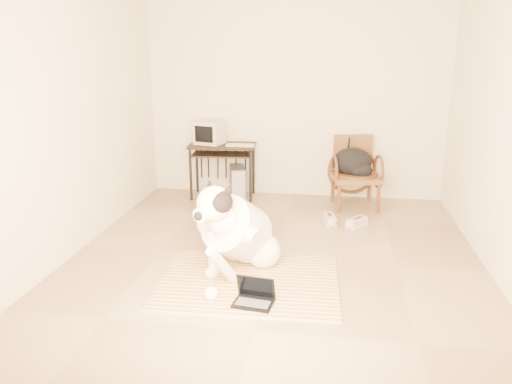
% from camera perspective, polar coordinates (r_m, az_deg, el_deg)
% --- Properties ---
extents(floor, '(4.50, 4.50, 0.00)m').
position_cam_1_polar(floor, '(4.97, 2.13, -7.57)').
color(floor, '#93795A').
rests_on(floor, ground).
extents(wall_back, '(4.50, 0.00, 4.50)m').
position_cam_1_polar(wall_back, '(6.81, 4.47, 10.73)').
color(wall_back, beige).
rests_on(wall_back, floor).
extents(wall_front, '(4.50, 0.00, 4.50)m').
position_cam_1_polar(wall_front, '(2.41, -3.71, 0.30)').
color(wall_front, beige).
rests_on(wall_front, floor).
extents(wall_left, '(0.00, 4.50, 4.50)m').
position_cam_1_polar(wall_left, '(5.20, -20.39, 8.02)').
color(wall_left, beige).
rests_on(wall_left, floor).
extents(wall_right, '(0.00, 4.50, 4.50)m').
position_cam_1_polar(wall_right, '(4.80, 26.94, 6.65)').
color(wall_right, beige).
rests_on(wall_right, floor).
extents(rug, '(1.61, 1.25, 0.02)m').
position_cam_1_polar(rug, '(4.48, -0.80, -10.26)').
color(rug, orange).
rests_on(rug, floor).
extents(dog, '(0.74, 1.32, 0.97)m').
position_cam_1_polar(dog, '(4.56, -2.18, -4.61)').
color(dog, white).
rests_on(dog, rug).
extents(laptop, '(0.34, 0.27, 0.22)m').
position_cam_1_polar(laptop, '(4.11, -0.20, -11.85)').
color(laptop, black).
rests_on(laptop, rug).
extents(computer_desk, '(0.91, 0.54, 0.74)m').
position_cam_1_polar(computer_desk, '(6.78, -3.88, 4.58)').
color(computer_desk, black).
rests_on(computer_desk, floor).
extents(crt_monitor, '(0.42, 0.40, 0.31)m').
position_cam_1_polar(crt_monitor, '(6.81, -5.30, 6.80)').
color(crt_monitor, '#C5B49A').
rests_on(crt_monitor, computer_desk).
extents(desk_keyboard, '(0.37, 0.14, 0.02)m').
position_cam_1_polar(desk_keyboard, '(6.64, -1.79, 5.37)').
color(desk_keyboard, '#C5B49A').
rests_on(desk_keyboard, computer_desk).
extents(pc_tower, '(0.30, 0.48, 0.42)m').
position_cam_1_polar(pc_tower, '(6.89, -2.13, 1.19)').
color(pc_tower, '#4D4D4F').
rests_on(pc_tower, floor).
extents(rattan_chair, '(0.68, 0.66, 0.90)m').
position_cam_1_polar(rattan_chair, '(6.55, 11.24, 2.26)').
color(rattan_chair, brown).
rests_on(rattan_chair, floor).
extents(backpack, '(0.49, 0.42, 0.36)m').
position_cam_1_polar(backpack, '(6.46, 11.12, 3.23)').
color(backpack, black).
rests_on(backpack, rattan_chair).
extents(sneaker_left, '(0.17, 0.30, 0.10)m').
position_cam_1_polar(sneaker_left, '(5.96, 8.43, -3.11)').
color(sneaker_left, silver).
rests_on(sneaker_left, floor).
extents(sneaker_right, '(0.27, 0.30, 0.10)m').
position_cam_1_polar(sneaker_right, '(5.90, 11.44, -3.46)').
color(sneaker_right, silver).
rests_on(sneaker_right, floor).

